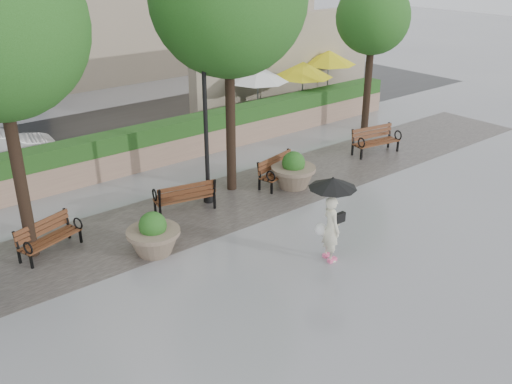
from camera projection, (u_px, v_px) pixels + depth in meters
ground at (268, 254)px, 13.61m from camera, size 100.00×100.00×0.00m
cobble_strip at (198, 211)px, 15.74m from camera, size 28.00×3.20×0.01m
hedge_wall at (128, 151)px, 18.32m from camera, size 24.00×0.80×1.35m
cafe_wall at (286, 60)px, 25.40m from camera, size 10.00×0.60×4.00m
cafe_hedge at (311, 106)px, 24.17m from camera, size 8.00×0.50×0.90m
asphalt_street at (80, 140)px, 21.43m from camera, size 40.00×7.00×0.00m
bench_1 at (50, 244)px, 13.56m from camera, size 1.63×1.06×0.82m
bench_2 at (185, 202)px, 15.67m from camera, size 1.75×0.99×0.89m
bench_3 at (280, 176)px, 17.43m from camera, size 1.72×0.99×0.87m
bench_4 at (375, 146)px, 19.96m from camera, size 1.82×0.96×0.93m
planter_left at (154, 237)px, 13.49m from camera, size 1.27×1.27×1.07m
planter_right at (293, 173)px, 17.16m from camera, size 1.35×1.35×1.13m
lamppost at (206, 142)px, 15.60m from camera, size 0.28×0.28×4.12m
tree_0 at (0, 32)px, 11.65m from camera, size 3.90×3.88×7.21m
tree_1 at (231, 2)px, 15.18m from camera, size 4.24×4.24×7.62m
tree_2 at (374, 20)px, 21.14m from camera, size 2.93×2.74×5.67m
patio_umb_white at (258, 74)px, 22.80m from camera, size 2.50×2.50×2.30m
patio_umb_yellow_a at (303, 70)px, 23.55m from camera, size 2.50×2.50×2.30m
patio_umb_yellow_b at (329, 58)px, 26.02m from camera, size 2.50×2.50×2.30m
pedestrian at (332, 211)px, 12.93m from camera, size 1.10×1.10×2.03m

